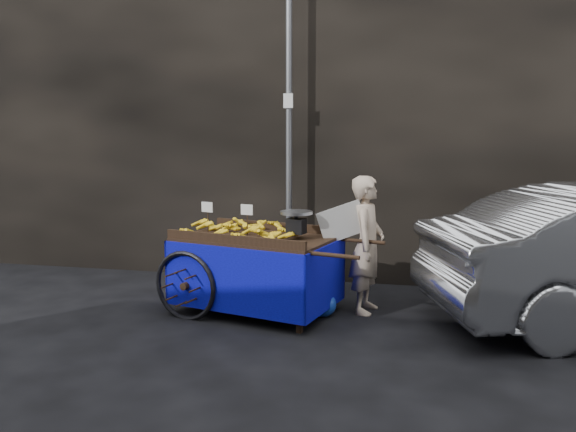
# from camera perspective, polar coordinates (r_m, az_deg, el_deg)

# --- Properties ---
(ground) EXTENTS (80.00, 80.00, 0.00)m
(ground) POSITION_cam_1_polar(r_m,az_deg,el_deg) (6.38, -5.07, -9.78)
(ground) COLOR black
(ground) RESTS_ON ground
(building_wall) EXTENTS (13.50, 2.00, 5.00)m
(building_wall) POSITION_cam_1_polar(r_m,az_deg,el_deg) (8.53, 2.60, 11.75)
(building_wall) COLOR black
(building_wall) RESTS_ON ground
(street_pole) EXTENTS (0.12, 0.10, 4.00)m
(street_pole) POSITION_cam_1_polar(r_m,az_deg,el_deg) (7.25, 0.10, 8.51)
(street_pole) COLOR slate
(street_pole) RESTS_ON ground
(banana_cart) EXTENTS (2.47, 1.54, 1.25)m
(banana_cart) POSITION_cam_1_polar(r_m,az_deg,el_deg) (6.25, -3.65, -2.83)
(banana_cart) COLOR black
(banana_cart) RESTS_ON ground
(vendor) EXTENTS (0.77, 0.60, 1.53)m
(vendor) POSITION_cam_1_polar(r_m,az_deg,el_deg) (6.28, 8.03, -2.88)
(vendor) COLOR tan
(vendor) RESTS_ON ground
(plastic_bag) EXTENTS (0.31, 0.24, 0.28)m
(plastic_bag) POSITION_cam_1_polar(r_m,az_deg,el_deg) (6.20, 3.52, -8.94)
(plastic_bag) COLOR #173DB1
(plastic_bag) RESTS_ON ground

